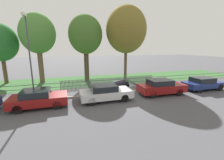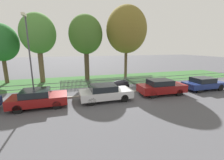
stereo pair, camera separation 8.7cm
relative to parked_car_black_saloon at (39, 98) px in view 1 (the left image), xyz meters
The scene contains 14 objects.
ground_plane 6.69m from the parked_car_black_saloon, 10.68° to the left, with size 120.00×120.00×0.00m, color #4C4C51.
kerb_stone 6.70m from the parked_car_black_saloon, 11.53° to the left, with size 39.80×0.20×0.12m, color #9E998E.
grass_strip 10.03m from the parked_car_black_saloon, 49.20° to the left, with size 39.80×6.53×0.01m, color #33602D.
park_fence 7.84m from the parked_car_black_saloon, 33.48° to the left, with size 39.80×0.05×0.92m.
parked_car_black_saloon is the anchor object (origin of this frame).
parked_car_navy_estate 4.90m from the parked_car_black_saloon, ahead, with size 4.14×1.89×1.29m.
parked_car_red_compact 10.09m from the parked_car_black_saloon, ahead, with size 4.22×1.89×1.39m.
parked_car_white_van 15.05m from the parked_car_black_saloon, ahead, with size 4.10×1.73×1.27m.
covered_motorcycle 7.65m from the parked_car_black_saloon, 20.04° to the left, with size 2.01×0.72×0.97m.
tree_nearest_kerb 11.13m from the parked_car_black_saloon, 118.54° to the left, with size 3.67×3.67×6.84m.
tree_behind_motorcycle 9.84m from the parked_car_black_saloon, 96.20° to the left, with size 3.97×3.97×8.03m.
tree_mid_park 10.32m from the parked_car_black_saloon, 60.41° to the left, with size 4.08×4.08×8.06m.
tree_far_left 13.30m from the parked_car_black_saloon, 37.49° to the left, with size 5.11×5.11×9.30m.
street_lamp 3.83m from the parked_car_black_saloon, 110.06° to the left, with size 0.20×0.79×6.55m.
Camera 1 is at (-4.45, -12.41, 4.21)m, focal length 24.00 mm.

